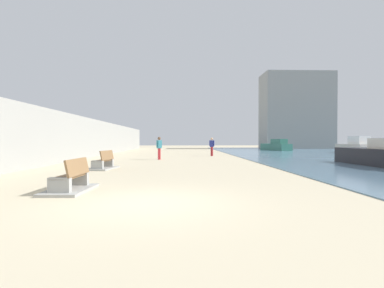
# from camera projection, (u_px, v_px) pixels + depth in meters

# --- Properties ---
(ground_plane) EXTENTS (120.00, 120.00, 0.00)m
(ground_plane) POSITION_uv_depth(u_px,v_px,m) (171.00, 158.00, 25.31)
(ground_plane) COLOR beige
(seawall) EXTENTS (0.80, 64.00, 3.44)m
(seawall) POSITION_uv_depth(u_px,v_px,m) (81.00, 138.00, 25.04)
(seawall) COLOR #9E9E99
(seawall) RESTS_ON ground
(bench_near) EXTENTS (1.17, 2.13, 0.98)m
(bench_near) POSITION_uv_depth(u_px,v_px,m) (71.00, 183.00, 8.98)
(bench_near) COLOR #9E9E99
(bench_near) RESTS_ON ground
(bench_far) EXTENTS (1.37, 2.23, 0.98)m
(bench_far) POSITION_uv_depth(u_px,v_px,m) (103.00, 165.00, 15.84)
(bench_far) COLOR #9E9E99
(bench_far) RESTS_ON ground
(person_walking) EXTENTS (0.46, 0.33, 1.76)m
(person_walking) POSITION_uv_depth(u_px,v_px,m) (212.00, 145.00, 28.75)
(person_walking) COLOR #B22D33
(person_walking) RESTS_ON ground
(person_standing) EXTENTS (0.41, 0.39, 1.78)m
(person_standing) POSITION_uv_depth(u_px,v_px,m) (159.00, 146.00, 23.41)
(person_standing) COLOR #B22D33
(person_standing) RESTS_ON ground
(boat_distant) EXTENTS (3.01, 6.21, 1.64)m
(boat_distant) POSITION_uv_depth(u_px,v_px,m) (276.00, 146.00, 43.60)
(boat_distant) COLOR #337060
(boat_distant) RESTS_ON water_bay
(boat_far_right) EXTENTS (2.90, 4.45, 1.94)m
(boat_far_right) POSITION_uv_depth(u_px,v_px,m) (356.00, 147.00, 34.92)
(boat_far_right) COLOR beige
(boat_far_right) RESTS_ON water_bay
(harbor_building) EXTENTS (12.00, 6.00, 13.36)m
(harbor_building) POSITION_uv_depth(u_px,v_px,m) (296.00, 111.00, 53.93)
(harbor_building) COLOR gray
(harbor_building) RESTS_ON ground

